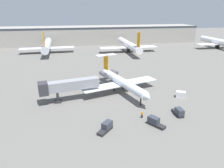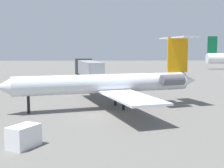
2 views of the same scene
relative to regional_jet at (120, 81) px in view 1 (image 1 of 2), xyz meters
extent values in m
cube|color=#66635E|center=(4.29, -1.72, -3.51)|extent=(400.00, 400.00, 0.10)
cylinder|color=silver|center=(0.29, -0.99, -0.07)|extent=(9.11, 23.45, 2.46)
cone|color=silver|center=(3.90, -13.13, -0.07)|extent=(2.86, 2.77, 2.34)
cone|color=silver|center=(-3.34, 11.25, -0.07)|extent=(2.74, 3.09, 2.09)
cube|color=silver|center=(6.18, 1.80, -1.00)|extent=(12.18, 7.46, 0.24)
cube|color=silver|center=(-6.16, -1.87, -1.00)|extent=(12.18, 7.46, 0.24)
cylinder|color=#595960|center=(-0.19, 8.12, 0.33)|extent=(2.35, 3.49, 1.50)
cylinder|color=#595960|center=(-4.27, 6.90, 0.33)|extent=(2.35, 3.49, 1.50)
cube|color=orange|center=(-2.80, 9.43, 3.66)|extent=(1.14, 3.14, 5.01)
cube|color=silver|center=(-2.80, 9.43, 6.06)|extent=(7.20, 4.24, 0.20)
cylinder|color=black|center=(3.10, -10.45, -2.38)|extent=(0.36, 0.36, 2.16)
cylinder|color=black|center=(1.26, 1.38, -2.38)|extent=(0.36, 0.36, 2.16)
cylinder|color=black|center=(-1.81, 0.47, -2.38)|extent=(0.36, 0.36, 2.16)
cube|color=gray|center=(-14.59, -3.70, 1.05)|extent=(15.62, 5.57, 2.60)
cube|color=#333338|center=(-21.76, -5.13, 1.05)|extent=(2.98, 3.61, 3.20)
cylinder|color=#4C4C51|center=(-18.37, -4.46, -1.86)|extent=(0.70, 0.70, 3.21)
cube|color=#262626|center=(-18.37, -4.46, -3.21)|extent=(1.80, 1.80, 0.50)
cube|color=black|center=(1.31, -16.92, -3.04)|extent=(0.33, 0.25, 0.85)
cube|color=orange|center=(1.31, -16.92, -2.31)|extent=(0.41, 0.27, 0.60)
sphere|color=tan|center=(1.31, -16.92, -1.89)|extent=(0.24, 0.24, 0.24)
cube|color=#262628|center=(10.25, -16.98, -3.16)|extent=(1.49, 4.03, 0.60)
cube|color=#333842|center=(10.23, -17.78, -2.21)|extent=(1.46, 2.43, 1.30)
cube|color=#262628|center=(-8.08, -20.97, -3.16)|extent=(3.76, 3.87, 0.60)
cube|color=#333842|center=(-7.53, -20.39, -2.21)|extent=(2.66, 2.71, 1.30)
cube|color=#262628|center=(3.19, -20.99, -3.16)|extent=(3.41, 4.09, 0.60)
cube|color=#333842|center=(2.74, -20.33, -2.21)|extent=(2.51, 2.77, 1.30)
cube|color=silver|center=(16.02, -7.74, -2.58)|extent=(2.99, 2.64, 1.77)
cube|color=#9E998E|center=(4.29, 95.90, 2.62)|extent=(148.10, 20.23, 12.17)
cube|color=#333842|center=(4.29, 85.98, 8.10)|extent=(148.10, 0.60, 1.20)
cylinder|color=silver|center=(-27.90, 65.47, 1.00)|extent=(5.73, 36.39, 4.12)
cube|color=orange|center=(-27.18, 49.36, 6.56)|extent=(0.48, 4.01, 7.00)
cube|color=silver|center=(-27.90, 65.47, -0.66)|extent=(30.68, 7.35, 0.30)
cube|color=black|center=(-27.90, 65.47, -2.26)|extent=(1.20, 2.80, 2.40)
cylinder|color=white|center=(18.76, 59.16, 0.85)|extent=(4.09, 40.06, 3.83)
cube|color=orange|center=(18.88, 41.15, 6.26)|extent=(0.33, 4.00, 7.00)
cube|color=white|center=(18.76, 59.16, -0.66)|extent=(33.67, 6.22, 0.30)
cube|color=black|center=(18.76, 59.16, -2.26)|extent=(1.20, 2.80, 2.40)
cylinder|color=white|center=(78.40, 60.09, 0.79)|extent=(3.99, 33.41, 3.70)
cube|color=white|center=(78.40, 60.09, -0.66)|extent=(28.09, 6.25, 0.30)
cube|color=black|center=(78.40, 60.09, -2.26)|extent=(1.20, 2.80, 2.40)
camera|label=1|loc=(-13.55, -56.93, 20.42)|focal=32.80mm
camera|label=2|loc=(39.33, -1.56, 4.22)|focal=47.58mm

